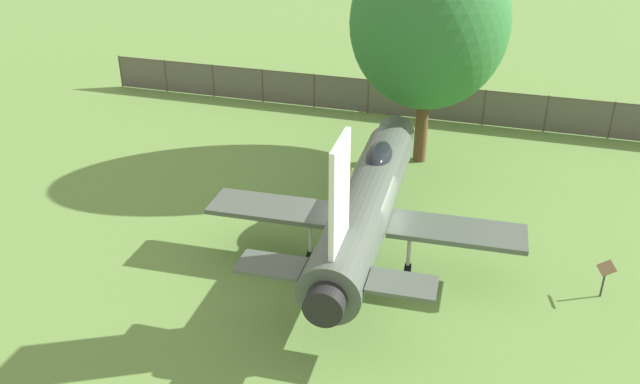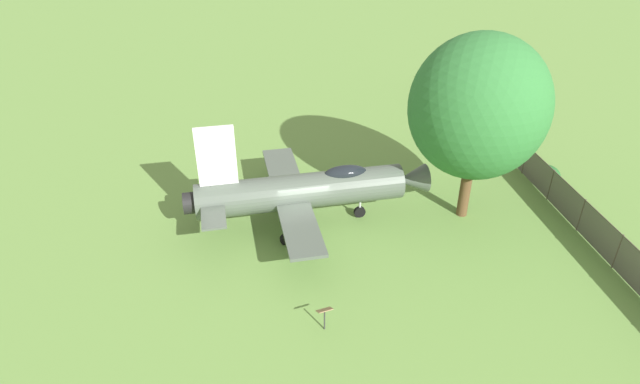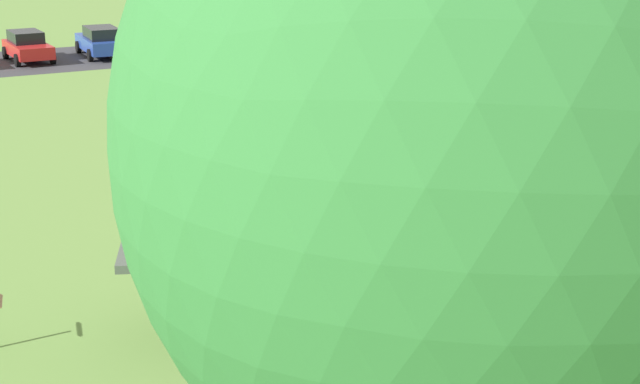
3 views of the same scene
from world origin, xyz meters
name	(u,v)px [view 1 (image 1 of 3)]	position (x,y,z in m)	size (l,w,h in m)	color
ground_plane	(364,257)	(0.00, 0.00, 0.00)	(200.00, 200.00, 0.00)	#668E42
display_jet	(368,199)	(-0.02, -0.36, 1.99)	(10.11, 12.21, 5.77)	#4C564C
shade_tree	(429,23)	(-1.27, -8.31, 5.99)	(6.39, 6.63, 9.48)	brown
perimeter_fence	(454,104)	(-2.60, -13.37, 0.97)	(38.10, 4.03, 1.84)	#4C4238
shrub_near_fence	(396,101)	(0.38, -14.44, 0.55)	(1.58, 1.36, 1.10)	#235B26
info_plaque	(605,273)	(-7.34, 0.75, 0.85)	(0.47, 0.64, 1.14)	#333333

